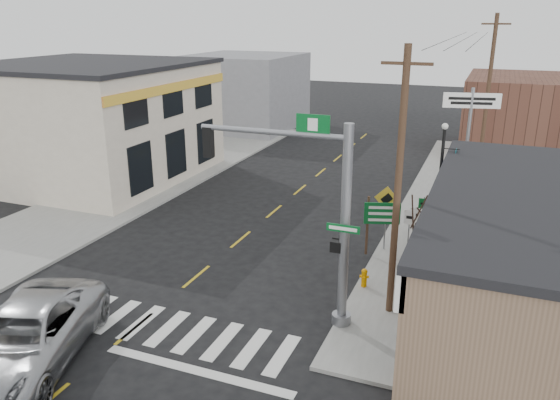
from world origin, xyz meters
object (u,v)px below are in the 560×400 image
at_px(suv, 25,337).
at_px(guide_sign, 382,219).
at_px(fire_hydrant, 364,277).
at_px(lamp_post, 442,175).
at_px(bare_tree, 431,207).
at_px(dance_center_sign, 470,116).
at_px(utility_pole_near, 398,184).
at_px(traffic_signal_pole, 320,204).
at_px(utility_pole_far, 488,93).

bearing_deg(suv, guide_sign, 35.83).
bearing_deg(fire_hydrant, lamp_post, 70.04).
height_order(suv, fire_hydrant, suv).
relative_size(guide_sign, fire_hydrant, 3.59).
relative_size(fire_hydrant, bare_tree, 0.17).
bearing_deg(guide_sign, suv, -144.00).
bearing_deg(dance_center_sign, guide_sign, -118.40).
bearing_deg(lamp_post, bare_tree, -95.05).
distance_m(suv, utility_pole_near, 11.98).
distance_m(suv, guide_sign, 13.56).
xyz_separation_m(suv, guide_sign, (8.02, 10.90, 0.91)).
bearing_deg(lamp_post, fire_hydrant, -116.85).
relative_size(guide_sign, dance_center_sign, 0.42).
xyz_separation_m(fire_hydrant, dance_center_sign, (2.59, 11.61, 4.22)).
bearing_deg(guide_sign, traffic_signal_pole, -116.84).
bearing_deg(suv, dance_center_sign, 43.85).
height_order(lamp_post, utility_pole_near, utility_pole_near).
distance_m(lamp_post, bare_tree, 5.32).
xyz_separation_m(guide_sign, utility_pole_far, (3.20, 15.64, 3.29)).
height_order(traffic_signal_pole, utility_pole_near, utility_pole_near).
relative_size(suv, utility_pole_far, 0.66).
bearing_deg(traffic_signal_pole, lamp_post, 70.38).
relative_size(dance_center_sign, bare_tree, 1.41).
height_order(suv, traffic_signal_pole, traffic_signal_pole).
bearing_deg(suv, traffic_signal_pole, 18.86).
relative_size(traffic_signal_pole, utility_pole_far, 0.70).
xyz_separation_m(guide_sign, dance_center_sign, (2.59, 8.78, 2.94)).
height_order(fire_hydrant, utility_pole_far, utility_pole_far).
xyz_separation_m(traffic_signal_pole, utility_pole_near, (2.10, 1.39, 0.47)).
distance_m(suv, lamp_post, 16.92).
bearing_deg(fire_hydrant, utility_pole_far, 80.17).
bearing_deg(bare_tree, suv, -141.22).
bearing_deg(suv, bare_tree, 20.95).
xyz_separation_m(guide_sign, fire_hydrant, (0.00, -2.83, -1.28)).
bearing_deg(lamp_post, traffic_signal_pole, -116.22).
height_order(traffic_signal_pole, guide_sign, traffic_signal_pole).
bearing_deg(traffic_signal_pole, utility_pole_near, 33.13).
bearing_deg(suv, utility_pole_near, 18.14).
bearing_deg(guide_sign, utility_pole_far, 60.76).
bearing_deg(dance_center_sign, utility_pole_near, -108.07).
bearing_deg(dance_center_sign, fire_hydrant, -114.54).
bearing_deg(guide_sign, utility_pole_near, -91.77).
bearing_deg(utility_pole_far, dance_center_sign, -99.41).
bearing_deg(utility_pole_near, utility_pole_far, 84.45).
distance_m(guide_sign, dance_center_sign, 9.62).
xyz_separation_m(suv, utility_pole_near, (9.22, 6.69, 3.73)).
height_order(lamp_post, bare_tree, lamp_post).
bearing_deg(traffic_signal_pole, bare_tree, 42.94).
xyz_separation_m(suv, traffic_signal_pole, (7.11, 5.30, 3.26)).
height_order(traffic_signal_pole, dance_center_sign, traffic_signal_pole).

